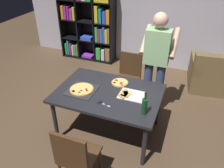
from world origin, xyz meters
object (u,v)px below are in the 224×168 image
object	(u,v)px
bookshelf	(89,23)
second_pizza_plain	(120,83)
dining_table	(108,96)
kitchen_scissors	(102,103)
chair_near_camera	(76,155)
chair_far_side	(129,74)
person_serving_pizza	(156,60)
pepperoni_pizza_on_tray	(82,89)
wine_bottle	(144,106)

from	to	relation	value
bookshelf	second_pizza_plain	xyz separation A→B (m)	(1.54, -2.09, -0.16)
dining_table	kitchen_scissors	bearing A→B (deg)	-85.23
dining_table	second_pizza_plain	distance (m)	0.31
chair_near_camera	bookshelf	bearing A→B (deg)	113.40
chair_near_camera	chair_far_side	world-z (taller)	same
dining_table	person_serving_pizza	xyz separation A→B (m)	(0.51, 0.78, 0.32)
chair_far_side	pepperoni_pizza_on_tray	bearing A→B (deg)	-108.90
wine_bottle	second_pizza_plain	world-z (taller)	wine_bottle
chair_near_camera	person_serving_pizza	world-z (taller)	person_serving_pizza
bookshelf	wine_bottle	size ratio (longest dim) A/B	6.17
chair_far_side	kitchen_scissors	distance (m)	1.31
pepperoni_pizza_on_tray	second_pizza_plain	distance (m)	0.60
kitchen_scissors	second_pizza_plain	world-z (taller)	second_pizza_plain
dining_table	second_pizza_plain	xyz separation A→B (m)	(0.07, 0.29, 0.08)
bookshelf	second_pizza_plain	bearing A→B (deg)	-53.63
kitchen_scissors	second_pizza_plain	distance (m)	0.58
dining_table	wine_bottle	world-z (taller)	wine_bottle
bookshelf	wine_bottle	bearing A→B (deg)	-52.23
second_pizza_plain	chair_near_camera	bearing A→B (deg)	-93.31
pepperoni_pizza_on_tray	wine_bottle	world-z (taller)	wine_bottle
second_pizza_plain	chair_far_side	bearing A→B (deg)	95.98
kitchen_scissors	second_pizza_plain	xyz separation A→B (m)	(0.05, 0.58, 0.01)
chair_near_camera	kitchen_scissors	bearing A→B (deg)	88.08
chair_far_side	person_serving_pizza	distance (m)	0.74
bookshelf	second_pizza_plain	world-z (taller)	bookshelf
dining_table	second_pizza_plain	bearing A→B (deg)	75.50
kitchen_scissors	wine_bottle	bearing A→B (deg)	0.67
pepperoni_pizza_on_tray	kitchen_scissors	xyz separation A→B (m)	(0.40, -0.19, -0.01)
chair_near_camera	chair_far_side	bearing A→B (deg)	90.00
chair_near_camera	wine_bottle	xyz separation A→B (m)	(0.60, 0.72, 0.36)
second_pizza_plain	kitchen_scissors	bearing A→B (deg)	-95.03
person_serving_pizza	kitchen_scissors	xyz separation A→B (m)	(-0.49, -1.07, -0.24)
wine_bottle	second_pizza_plain	bearing A→B (deg)	132.47
bookshelf	wine_bottle	distance (m)	3.36
dining_table	chair_far_side	xyz separation A→B (m)	(0.00, 1.00, -0.17)
pepperoni_pizza_on_tray	wine_bottle	distance (m)	1.00
person_serving_pizza	pepperoni_pizza_on_tray	xyz separation A→B (m)	(-0.89, -0.88, -0.23)
dining_table	bookshelf	size ratio (longest dim) A/B	0.77
dining_table	wine_bottle	bearing A→B (deg)	-25.21
dining_table	pepperoni_pizza_on_tray	size ratio (longest dim) A/B	3.68
chair_near_camera	wine_bottle	distance (m)	1.00
kitchen_scissors	second_pizza_plain	size ratio (longest dim) A/B	0.77
chair_near_camera	second_pizza_plain	world-z (taller)	chair_near_camera
pepperoni_pizza_on_tray	wine_bottle	size ratio (longest dim) A/B	1.29
dining_table	chair_far_side	world-z (taller)	chair_far_side
chair_far_side	second_pizza_plain	xyz separation A→B (m)	(0.07, -0.71, 0.25)
chair_far_side	pepperoni_pizza_on_tray	xyz separation A→B (m)	(-0.38, -1.10, 0.25)
wine_bottle	person_serving_pizza	bearing A→B (deg)	94.61
bookshelf	wine_bottle	xyz separation A→B (m)	(2.06, -2.66, -0.05)
second_pizza_plain	person_serving_pizza	bearing A→B (deg)	48.57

